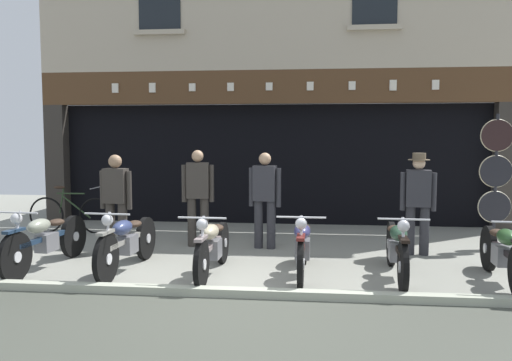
{
  "coord_description": "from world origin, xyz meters",
  "views": [
    {
      "loc": [
        0.88,
        -5.9,
        1.91
      ],
      "look_at": [
        -0.06,
        2.74,
        1.17
      ],
      "focal_mm": 36.27,
      "sensor_mm": 36.0,
      "label": 1
    }
  ],
  "objects_px": {
    "advert_board_far": "(102,141)",
    "salesman_right": "(265,196)",
    "motorcycle_left": "(127,241)",
    "motorcycle_right": "(503,252)",
    "tyre_sign_pole": "(496,173)",
    "advert_board_near": "(152,143)",
    "motorcycle_center_right": "(397,247)",
    "motorcycle_center_left": "(212,245)",
    "assistant_far_right": "(418,199)",
    "motorcycle_far_left": "(46,239)",
    "motorcycle_center": "(302,245)",
    "shopkeeper_center": "(198,193)",
    "leaning_bicycle": "(71,214)",
    "salesman_left": "(116,198)"
  },
  "relations": [
    {
      "from": "motorcycle_center_right",
      "to": "leaning_bicycle",
      "type": "xyz_separation_m",
      "value": [
        -5.9,
        2.71,
        -0.05
      ]
    },
    {
      "from": "salesman_right",
      "to": "leaning_bicycle",
      "type": "relative_size",
      "value": 0.93
    },
    {
      "from": "motorcycle_left",
      "to": "motorcycle_far_left",
      "type": "bearing_deg",
      "value": 3.15
    },
    {
      "from": "motorcycle_center",
      "to": "motorcycle_center_right",
      "type": "relative_size",
      "value": 0.95
    },
    {
      "from": "advert_board_far",
      "to": "salesman_left",
      "type": "bearing_deg",
      "value": -63.76
    },
    {
      "from": "tyre_sign_pole",
      "to": "advert_board_near",
      "type": "bearing_deg",
      "value": 161.95
    },
    {
      "from": "motorcycle_far_left",
      "to": "salesman_left",
      "type": "relative_size",
      "value": 1.31
    },
    {
      "from": "motorcycle_center_left",
      "to": "tyre_sign_pole",
      "type": "relative_size",
      "value": 0.86
    },
    {
      "from": "motorcycle_center_right",
      "to": "tyre_sign_pole",
      "type": "xyz_separation_m",
      "value": [
        1.96,
        2.12,
        0.87
      ]
    },
    {
      "from": "motorcycle_right",
      "to": "shopkeeper_center",
      "type": "xyz_separation_m",
      "value": [
        -4.43,
        1.85,
        0.5
      ]
    },
    {
      "from": "advert_board_far",
      "to": "motorcycle_center_right",
      "type": "bearing_deg",
      "value": -36.04
    },
    {
      "from": "salesman_right",
      "to": "motorcycle_center_right",
      "type": "bearing_deg",
      "value": 147.98
    },
    {
      "from": "motorcycle_left",
      "to": "motorcycle_right",
      "type": "bearing_deg",
      "value": -178.06
    },
    {
      "from": "motorcycle_far_left",
      "to": "salesman_right",
      "type": "bearing_deg",
      "value": -146.14
    },
    {
      "from": "motorcycle_far_left",
      "to": "motorcycle_center",
      "type": "xyz_separation_m",
      "value": [
        3.7,
        0.02,
        -0.01
      ]
    },
    {
      "from": "salesman_left",
      "to": "advert_board_near",
      "type": "bearing_deg",
      "value": -78.65
    },
    {
      "from": "motorcycle_center_left",
      "to": "advert_board_far",
      "type": "xyz_separation_m",
      "value": [
        -3.4,
        4.39,
        1.39
      ]
    },
    {
      "from": "tyre_sign_pole",
      "to": "advert_board_near",
      "type": "relative_size",
      "value": 2.28
    },
    {
      "from": "motorcycle_center_right",
      "to": "assistant_far_right",
      "type": "distance_m",
      "value": 1.64
    },
    {
      "from": "motorcycle_center",
      "to": "tyre_sign_pole",
      "type": "xyz_separation_m",
      "value": [
        3.22,
        2.11,
        0.88
      ]
    },
    {
      "from": "motorcycle_center",
      "to": "advert_board_near",
      "type": "distance_m",
      "value": 5.66
    },
    {
      "from": "motorcycle_right",
      "to": "assistant_far_right",
      "type": "height_order",
      "value": "assistant_far_right"
    },
    {
      "from": "motorcycle_far_left",
      "to": "leaning_bicycle",
      "type": "relative_size",
      "value": 1.19
    },
    {
      "from": "motorcycle_right",
      "to": "leaning_bicycle",
      "type": "distance_m",
      "value": 7.76
    },
    {
      "from": "advert_board_far",
      "to": "shopkeeper_center",
      "type": "bearing_deg",
      "value": -42.5
    },
    {
      "from": "motorcycle_center_right",
      "to": "salesman_right",
      "type": "xyz_separation_m",
      "value": [
        -1.94,
        1.68,
        0.48
      ]
    },
    {
      "from": "shopkeeper_center",
      "to": "leaning_bicycle",
      "type": "distance_m",
      "value": 3.01
    },
    {
      "from": "shopkeeper_center",
      "to": "motorcycle_center_right",
      "type": "bearing_deg",
      "value": 142.94
    },
    {
      "from": "motorcycle_far_left",
      "to": "motorcycle_center",
      "type": "height_order",
      "value": "motorcycle_far_left"
    },
    {
      "from": "motorcycle_center_right",
      "to": "advert_board_far",
      "type": "relative_size",
      "value": 2.16
    },
    {
      "from": "motorcycle_right",
      "to": "motorcycle_left",
      "type": "bearing_deg",
      "value": 2.34
    },
    {
      "from": "shopkeeper_center",
      "to": "motorcycle_right",
      "type": "bearing_deg",
      "value": 149.47
    },
    {
      "from": "motorcycle_center_right",
      "to": "assistant_far_right",
      "type": "relative_size",
      "value": 1.25
    },
    {
      "from": "motorcycle_left",
      "to": "shopkeeper_center",
      "type": "xyz_separation_m",
      "value": [
        0.64,
        1.75,
        0.5
      ]
    },
    {
      "from": "motorcycle_center_right",
      "to": "salesman_right",
      "type": "distance_m",
      "value": 2.61
    },
    {
      "from": "shopkeeper_center",
      "to": "motorcycle_left",
      "type": "bearing_deg",
      "value": 62.05
    },
    {
      "from": "motorcycle_center_left",
      "to": "shopkeeper_center",
      "type": "xyz_separation_m",
      "value": [
        -0.61,
        1.84,
        0.51
      ]
    },
    {
      "from": "salesman_right",
      "to": "advert_board_near",
      "type": "distance_m",
      "value": 3.91
    },
    {
      "from": "advert_board_far",
      "to": "leaning_bicycle",
      "type": "distance_m",
      "value": 2.13
    },
    {
      "from": "assistant_far_right",
      "to": "advert_board_far",
      "type": "distance_m",
      "value": 7.1
    },
    {
      "from": "salesman_right",
      "to": "assistant_far_right",
      "type": "distance_m",
      "value": 2.5
    },
    {
      "from": "tyre_sign_pole",
      "to": "advert_board_far",
      "type": "distance_m",
      "value": 8.17
    },
    {
      "from": "motorcycle_center_left",
      "to": "assistant_far_right",
      "type": "relative_size",
      "value": 1.19
    },
    {
      "from": "motorcycle_right",
      "to": "tyre_sign_pole",
      "type": "xyz_separation_m",
      "value": [
        0.63,
        2.23,
        0.87
      ]
    },
    {
      "from": "advert_board_far",
      "to": "salesman_right",
      "type": "bearing_deg",
      "value": -33.4
    },
    {
      "from": "motorcycle_far_left",
      "to": "assistant_far_right",
      "type": "relative_size",
      "value": 1.28
    },
    {
      "from": "motorcycle_center",
      "to": "motorcycle_center_right",
      "type": "distance_m",
      "value": 1.27
    },
    {
      "from": "advert_board_near",
      "to": "motorcycle_center_right",
      "type": "bearing_deg",
      "value": -42.31
    },
    {
      "from": "advert_board_near",
      "to": "salesman_left",
      "type": "bearing_deg",
      "value": -83.72
    },
    {
      "from": "motorcycle_far_left",
      "to": "advert_board_far",
      "type": "height_order",
      "value": "advert_board_far"
    }
  ]
}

